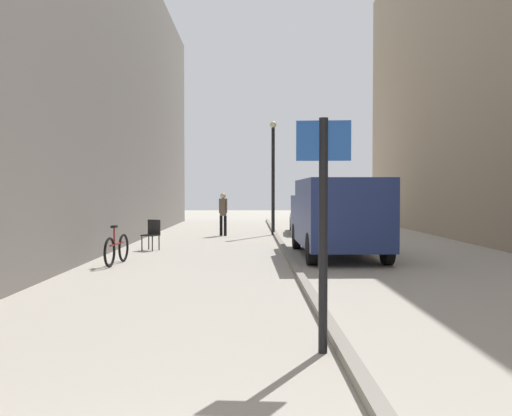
% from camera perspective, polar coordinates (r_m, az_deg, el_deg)
% --- Properties ---
extents(ground_plane, '(80.00, 80.00, 0.00)m').
position_cam_1_polar(ground_plane, '(13.61, -2.93, -5.86)').
color(ground_plane, '#A8A093').
extents(building_facade_left, '(3.60, 40.00, 10.92)m').
position_cam_1_polar(building_facade_left, '(15.19, -24.60, 15.52)').
color(building_facade_left, slate).
rests_on(building_facade_left, ground_plane).
extents(kerb_strip, '(0.16, 40.00, 0.12)m').
position_cam_1_polar(kerb_strip, '(13.63, 3.75, -5.59)').
color(kerb_strip, gray).
rests_on(kerb_strip, ground_plane).
extents(pedestrian_main_foreground, '(0.34, 0.24, 1.76)m').
position_cam_1_polar(pedestrian_main_foreground, '(21.95, -3.53, -0.33)').
color(pedestrian_main_foreground, black).
rests_on(pedestrian_main_foreground, ground_plane).
extents(delivery_van, '(2.14, 5.44, 2.14)m').
position_cam_1_polar(delivery_van, '(15.08, 8.59, -0.69)').
color(delivery_van, navy).
rests_on(delivery_van, ground_plane).
extents(parked_car, '(2.02, 4.29, 1.45)m').
position_cam_1_polar(parked_car, '(23.62, 5.93, -0.94)').
color(parked_car, '#335138').
rests_on(parked_car, ground_plane).
extents(street_sign_post, '(0.60, 0.10, 2.60)m').
position_cam_1_polar(street_sign_post, '(5.92, 7.20, -0.63)').
color(street_sign_post, black).
rests_on(street_sign_post, ground_plane).
extents(lamp_post, '(0.28, 0.28, 4.76)m').
position_cam_1_polar(lamp_post, '(22.41, 1.84, 4.07)').
color(lamp_post, black).
rests_on(lamp_post, ground_plane).
extents(bicycle_leaning, '(0.20, 1.77, 0.98)m').
position_cam_1_polar(bicycle_leaning, '(13.65, -14.66, -4.27)').
color(bicycle_leaning, black).
rests_on(bicycle_leaning, ground_plane).
extents(cafe_chair_near_window, '(0.58, 0.58, 0.94)m').
position_cam_1_polar(cafe_chair_near_window, '(16.79, -11.05, -2.58)').
color(cafe_chair_near_window, black).
rests_on(cafe_chair_near_window, ground_plane).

